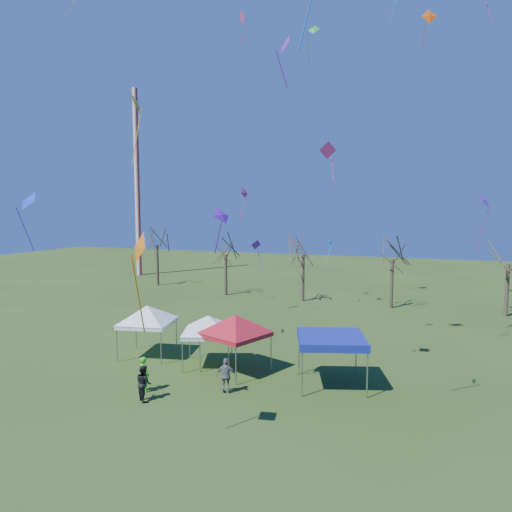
{
  "coord_description": "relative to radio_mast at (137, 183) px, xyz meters",
  "views": [
    {
      "loc": [
        8.72,
        -18.74,
        8.97
      ],
      "look_at": [
        0.65,
        3.0,
        6.6
      ],
      "focal_mm": 32.0,
      "sensor_mm": 36.0,
      "label": 1
    }
  ],
  "objects": [
    {
      "name": "ground",
      "position": [
        28.0,
        -34.0,
        -12.5
      ],
      "size": [
        140.0,
        140.0,
        0.0
      ],
      "primitive_type": "plane",
      "color": "#2A4215",
      "rests_on": "ground"
    },
    {
      "name": "radio_mast",
      "position": [
        0.0,
        0.0,
        0.0
      ],
      "size": [
        0.7,
        0.7,
        25.0
      ],
      "primitive_type": "cylinder",
      "color": "silver",
      "rests_on": "ground"
    },
    {
      "name": "tree_0",
      "position": [
        7.15,
        -6.62,
        -6.01
      ],
      "size": [
        3.83,
        3.83,
        8.44
      ],
      "color": "#3D2D21",
      "rests_on": "ground"
    },
    {
      "name": "tree_1",
      "position": [
        17.23,
        -9.35,
        -6.71
      ],
      "size": [
        3.42,
        3.42,
        7.54
      ],
      "color": "#3D2D21",
      "rests_on": "ground"
    },
    {
      "name": "tree_2",
      "position": [
        25.63,
        -9.62,
        -6.21
      ],
      "size": [
        3.71,
        3.71,
        8.18
      ],
      "color": "#3D2D21",
      "rests_on": "ground"
    },
    {
      "name": "tree_3",
      "position": [
        34.03,
        -9.96,
        -6.42
      ],
      "size": [
        3.59,
        3.59,
        7.91
      ],
      "color": "#3D2D21",
      "rests_on": "ground"
    },
    {
      "name": "tree_4",
      "position": [
        43.36,
        -10.0,
        -6.44
      ],
      "size": [
        3.58,
        3.58,
        7.89
      ],
      "color": "#3D2D21",
      "rests_on": "ground"
    },
    {
      "name": "tent_white_west",
      "position": [
        21.0,
        -29.48,
        -9.56
      ],
      "size": [
        4.04,
        4.04,
        3.64
      ],
      "rotation": [
        0.0,
        0.0,
        0.2
      ],
      "color": "gray",
      "rests_on": "ground"
    },
    {
      "name": "tent_white_mid",
      "position": [
        25.25,
        -29.75,
        -9.76
      ],
      "size": [
        3.63,
        3.63,
        3.4
      ],
      "rotation": [
        0.0,
        0.0,
        0.34
      ],
      "color": "gray",
      "rests_on": "ground"
    },
    {
      "name": "tent_red",
      "position": [
        27.11,
        -30.09,
        -9.49
      ],
      "size": [
        3.93,
        3.93,
        3.72
      ],
      "rotation": [
        0.0,
        0.0,
        -0.38
      ],
      "color": "gray",
      "rests_on": "ground"
    },
    {
      "name": "tent_blue",
      "position": [
        32.44,
        -30.23,
        -10.11
      ],
      "size": [
        4.16,
        4.16,
        2.6
      ],
      "rotation": [
        0.0,
        0.0,
        0.31
      ],
      "color": "gray",
      "rests_on": "ground"
    },
    {
      "name": "person_dark",
      "position": [
        24.55,
        -35.15,
        -11.65
      ],
      "size": [
        1.04,
        1.0,
        1.69
      ],
      "primitive_type": "imported",
      "rotation": [
        0.0,
        0.0,
        2.54
      ],
      "color": "black",
      "rests_on": "ground"
    },
    {
      "name": "person_grey",
      "position": [
        27.84,
        -33.01,
        -11.63
      ],
      "size": [
        1.1,
        0.66,
        1.75
      ],
      "primitive_type": "imported",
      "rotation": [
        0.0,
        0.0,
        3.39
      ],
      "color": "slate",
      "rests_on": "ground"
    },
    {
      "name": "person_green",
      "position": [
        23.96,
        -34.24,
        -11.62
      ],
      "size": [
        0.75,
        0.62,
        1.76
      ],
      "primitive_type": "imported",
      "rotation": [
        0.0,
        0.0,
        2.78
      ],
      "color": "#3BCB20",
      "rests_on": "ground"
    },
    {
      "name": "kite_13",
      "position": [
        23.24,
        -16.39,
        -6.55
      ],
      "size": [
        0.96,
        1.04,
        2.42
      ],
      "rotation": [
        0.0,
        0.0,
        4.07
      ],
      "color": "#6B19B3",
      "rests_on": "ground"
    },
    {
      "name": "kite_22",
      "position": [
        28.54,
        -11.14,
        -6.62
      ],
      "size": [
        0.78,
        0.87,
        2.52
      ],
      "rotation": [
        0.0,
        0.0,
        1.32
      ],
      "color": "#0DAACA",
      "rests_on": "ground"
    },
    {
      "name": "kite_5",
      "position": [
        27.52,
        -39.55,
        -4.87
      ],
      "size": [
        1.11,
        0.97,
        3.61
      ],
      "rotation": [
        0.0,
        0.0,
        5.64
      ],
      "color": "#D7650B",
      "rests_on": "ground"
    },
    {
      "name": "kite_1",
      "position": [
        27.95,
        -33.67,
        -3.83
      ],
      "size": [
        1.0,
        1.16,
        2.15
      ],
      "rotation": [
        0.0,
        0.0,
        1.17
      ],
      "color": "#4C17A7",
      "rests_on": "ground"
    },
    {
      "name": "kite_27",
      "position": [
        30.55,
        -32.52,
        3.73
      ],
      "size": [
        0.93,
        0.97,
        2.21
      ],
      "rotation": [
        0.0,
        0.0,
        5.43
      ],
      "color": "purple",
      "rests_on": "ground"
    },
    {
      "name": "kite_14",
      "position": [
        12.28,
        -29.83,
        -2.97
      ],
      "size": [
        1.77,
        1.42,
        4.0
      ],
      "rotation": [
        0.0,
        0.0,
        6.01
      ],
      "color": "#1537E2",
      "rests_on": "ground"
    },
    {
      "name": "kite_3",
      "position": [
        36.43,
        -11.54,
        12.07
      ],
      "size": [
        1.38,
        0.99,
        3.14
      ],
      "rotation": [
        0.0,
        0.0,
        0.37
      ],
      "color": "#DB480B",
      "rests_on": "ground"
    },
    {
      "name": "kite_11",
      "position": [
        29.14,
        -15.74,
        1.21
      ],
      "size": [
        1.47,
        1.17,
        3.22
      ],
      "rotation": [
        0.0,
        0.0,
        3.69
      ],
      "color": "#D22E7A",
      "rests_on": "ground"
    },
    {
      "name": "kite_2",
      "position": [
        20.11,
        -11.19,
        -1.93
      ],
      "size": [
        0.75,
        1.39,
        3.34
      ],
      "rotation": [
        0.0,
        0.0,
        1.45
      ],
      "color": "#D22E77",
      "rests_on": "ground"
    },
    {
      "name": "kite_8",
      "position": [
        21.24,
        -30.3,
        2.37
      ],
      "size": [
        1.07,
        1.49,
        4.0
      ],
      "rotation": [
        0.0,
        0.0,
        1.91
      ],
      "color": "gold",
      "rests_on": "ground"
    },
    {
      "name": "kite_17",
      "position": [
        39.54,
        -26.71,
        -3.14
      ],
      "size": [
        1.0,
        1.21,
        3.13
      ],
      "rotation": [
        0.0,
        0.0,
        1.23
      ],
      "color": "#581AB7",
      "rests_on": "ground"
    },
    {
      "name": "kite_26",
      "position": [
        27.18,
        -12.82,
        11.78
      ],
      "size": [
        1.08,
        0.98,
        3.21
      ],
      "rotation": [
        0.0,
        0.0,
        6.27
      ],
      "color": "#179A24",
      "rests_on": "ground"
    },
    {
      "name": "kite_24",
      "position": [
        23.67,
        -20.39,
        10.42
      ],
      "size": [
        0.82,
        0.96,
        2.64
      ],
      "rotation": [
        0.0,
        0.0,
        2.21
      ],
      "color": "#E23262",
      "rests_on": "ground"
    }
  ]
}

